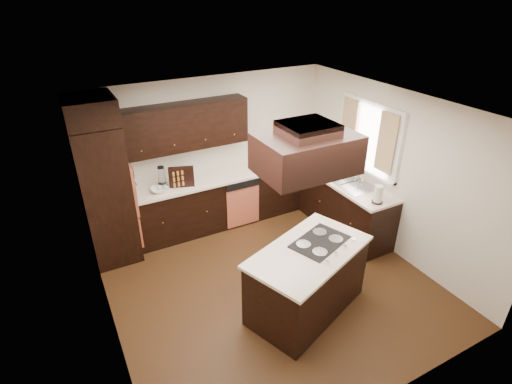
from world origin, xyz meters
TOP-DOWN VIEW (x-y plane):
  - floor at (0.00, 0.00)m, footprint 4.20×4.20m
  - ceiling at (0.00, 0.00)m, footprint 4.20×4.20m
  - wall_back at (0.00, 2.11)m, footprint 4.20×0.02m
  - wall_front at (0.00, -2.11)m, footprint 4.20×0.02m
  - wall_left at (-2.11, 0.00)m, footprint 0.02×4.20m
  - wall_right at (2.11, 0.00)m, footprint 0.02×4.20m
  - oven_column at (-1.78, 1.71)m, footprint 0.65×0.75m
  - wall_oven_face at (-1.43, 1.71)m, footprint 0.05×0.62m
  - base_cabinets_back at (0.03, 1.80)m, footprint 2.93×0.60m
  - base_cabinets_right at (1.80, 0.90)m, footprint 0.60×2.40m
  - countertop_back at (0.03, 1.79)m, footprint 2.93×0.63m
  - countertop_right at (1.79, 0.90)m, footprint 0.63×2.40m
  - upper_cabinets at (-0.43, 1.93)m, footprint 2.00×0.34m
  - dishwasher_front at (0.33, 1.50)m, footprint 0.60×0.05m
  - window_frame at (2.07, 0.55)m, footprint 0.06×1.32m
  - window_pane at (2.10, 0.55)m, footprint 0.00×1.20m
  - curtain_left at (2.01, 0.13)m, footprint 0.02×0.34m
  - curtain_right at (2.01, 0.97)m, footprint 0.02×0.34m
  - sink_rim at (1.80, 0.55)m, footprint 0.52×0.84m
  - island at (0.16, -0.65)m, footprint 1.71×1.31m
  - island_top at (0.16, -0.65)m, footprint 1.79×1.38m
  - cooktop at (0.38, -0.57)m, footprint 0.84×0.70m
  - range_hood at (0.10, -0.55)m, footprint 1.05×0.72m
  - hood_duct at (0.10, -0.55)m, footprint 0.55×0.50m
  - blender_base at (-0.93, 1.76)m, footprint 0.15×0.15m
  - blender_pitcher at (-0.93, 1.76)m, footprint 0.13×0.13m
  - spice_rack at (-0.63, 1.71)m, footprint 0.40×0.22m
  - mixing_bowl at (-1.00, 1.70)m, footprint 0.29×0.29m
  - soap_bottle at (1.75, 1.18)m, footprint 0.09×0.10m
  - paper_towel at (1.71, -0.15)m, footprint 0.14×0.14m

SIDE VIEW (x-z plane):
  - floor at x=0.00m, z-range -0.02..0.00m
  - dishwasher_front at x=0.33m, z-range 0.04..0.76m
  - base_cabinets_back at x=0.03m, z-range 0.00..0.88m
  - base_cabinets_right at x=1.80m, z-range 0.00..0.88m
  - island at x=0.16m, z-range 0.00..0.88m
  - countertop_back at x=0.03m, z-range 0.88..0.92m
  - countertop_right at x=1.79m, z-range 0.88..0.92m
  - island_top at x=0.16m, z-range 0.88..0.92m
  - sink_rim at x=1.80m, z-range 0.92..0.93m
  - cooktop at x=0.38m, z-range 0.92..0.93m
  - mixing_bowl at x=-1.00m, z-range 0.92..0.98m
  - blender_base at x=-0.93m, z-range 0.92..1.02m
  - soap_bottle at x=1.75m, z-range 0.92..1.08m
  - paper_towel at x=1.71m, z-range 0.92..1.19m
  - oven_column at x=-1.78m, z-range 0.00..2.12m
  - spice_rack at x=-0.63m, z-range 0.92..1.24m
  - wall_oven_face at x=-1.43m, z-range 0.73..1.51m
  - blender_pitcher at x=-0.93m, z-range 1.02..1.28m
  - wall_back at x=0.00m, z-range 0.00..2.50m
  - wall_front at x=0.00m, z-range 0.00..2.50m
  - wall_left at x=-2.11m, z-range 0.00..2.50m
  - wall_right at x=2.11m, z-range 0.00..2.50m
  - window_frame at x=2.07m, z-range 1.09..2.21m
  - window_pane at x=2.10m, z-range 1.15..2.15m
  - curtain_left at x=2.01m, z-range 1.25..2.15m
  - curtain_right at x=2.01m, z-range 1.25..2.15m
  - upper_cabinets at x=-0.43m, z-range 1.45..2.17m
  - range_hood at x=0.10m, z-range 1.95..2.37m
  - hood_duct at x=0.10m, z-range 2.37..2.50m
  - ceiling at x=0.00m, z-range 2.50..2.52m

